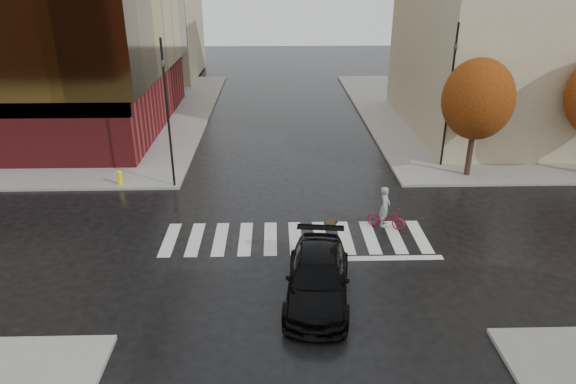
% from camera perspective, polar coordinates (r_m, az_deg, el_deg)
% --- Properties ---
extents(ground, '(120.00, 120.00, 0.00)m').
position_cam_1_polar(ground, '(22.24, 0.88, -5.77)').
color(ground, black).
rests_on(ground, ground).
extents(sidewalk_nw, '(30.00, 30.00, 0.15)m').
position_cam_1_polar(sidewalk_nw, '(46.37, -27.49, 7.53)').
color(sidewalk_nw, gray).
rests_on(sidewalk_nw, ground).
extents(sidewalk_ne, '(30.00, 30.00, 0.15)m').
position_cam_1_polar(sidewalk_ne, '(47.15, 26.41, 7.97)').
color(sidewalk_ne, gray).
rests_on(sidewalk_ne, ground).
extents(crosswalk, '(12.00, 3.00, 0.01)m').
position_cam_1_polar(crosswalk, '(22.67, 0.83, -5.13)').
color(crosswalk, silver).
rests_on(crosswalk, ground).
extents(tree_ne_a, '(3.80, 3.80, 6.50)m').
position_cam_1_polar(tree_ne_a, '(29.57, 20.34, 9.61)').
color(tree_ne_a, black).
rests_on(tree_ne_a, sidewalk_ne).
extents(sedan, '(2.84, 5.68, 1.59)m').
position_cam_1_polar(sedan, '(18.57, 3.33, -9.48)').
color(sedan, black).
rests_on(sedan, ground).
extents(cyclist, '(1.86, 1.29, 2.01)m').
position_cam_1_polar(cyclist, '(23.67, 10.79, -2.42)').
color(cyclist, maroon).
rests_on(cyclist, ground).
extents(traffic_light_nw, '(0.21, 0.19, 7.70)m').
position_cam_1_polar(traffic_light_nw, '(26.96, -13.32, 9.46)').
color(traffic_light_nw, black).
rests_on(traffic_light_nw, sidewalk_nw).
extents(traffic_light_ne, '(0.17, 0.21, 8.10)m').
position_cam_1_polar(traffic_light_ne, '(30.61, 17.63, 11.20)').
color(traffic_light_ne, black).
rests_on(traffic_light_ne, sidewalk_ne).
extents(fire_hydrant, '(0.29, 0.29, 0.81)m').
position_cam_1_polar(fire_hydrant, '(29.06, -18.20, 1.64)').
color(fire_hydrant, '#F3F40E').
rests_on(fire_hydrant, sidewalk_nw).
extents(manhole, '(0.61, 0.61, 0.01)m').
position_cam_1_polar(manhole, '(24.12, 4.82, -3.33)').
color(manhole, '#3F2E16').
rests_on(manhole, ground).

